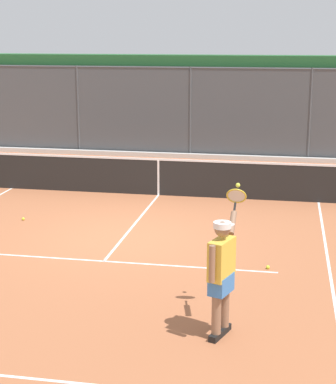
{
  "coord_description": "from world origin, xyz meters",
  "views": [
    {
      "loc": [
        -3.19,
        12.08,
        4.05
      ],
      "look_at": [
        -0.96,
        0.2,
        1.05
      ],
      "focal_mm": 59.96,
      "sensor_mm": 36.0,
      "label": 1
    }
  ],
  "objects": [
    {
      "name": "tennis_net",
      "position": [
        0.0,
        -3.6,
        0.49
      ],
      "size": [
        10.42,
        0.09,
        1.07
      ],
      "color": "#2D2D2D",
      "rests_on": "ground"
    },
    {
      "name": "tennis_ball_mid_court",
      "position": [
        -2.96,
        1.27,
        0.03
      ],
      "size": [
        0.07,
        0.07,
        0.07
      ],
      "primitive_type": "sphere",
      "color": "#CCDB33",
      "rests_on": "ground"
    },
    {
      "name": "fence_backdrop",
      "position": [
        -0.0,
        -9.56,
        1.66
      ],
      "size": [
        18.54,
        1.37,
        3.35
      ],
      "color": "#474C51",
      "rests_on": "ground"
    },
    {
      "name": "ground_plane",
      "position": [
        0.0,
        0.0,
        0.0
      ],
      "size": [
        60.0,
        60.0,
        0.0
      ],
      "primitive_type": "plane",
      "color": "#A8603D"
    },
    {
      "name": "tennis_ball_by_sideline",
      "position": [
        2.51,
        -0.79,
        0.03
      ],
      "size": [
        0.07,
        0.07,
        0.07
      ],
      "primitive_type": "sphere",
      "color": "#CCDB33",
      "rests_on": "ground"
    },
    {
      "name": "court_line_markings",
      "position": [
        0.0,
        1.75,
        0.0
      ],
      "size": [
        8.11,
        9.18,
        0.01
      ],
      "color": "white",
      "rests_on": "ground"
    },
    {
      "name": "tennis_player",
      "position": [
        -2.4,
        3.98,
        0.96
      ],
      "size": [
        0.44,
        1.38,
        1.93
      ],
      "rotation": [
        0.0,
        0.0,
        -1.91
      ],
      "color": "black",
      "rests_on": "ground"
    }
  ]
}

